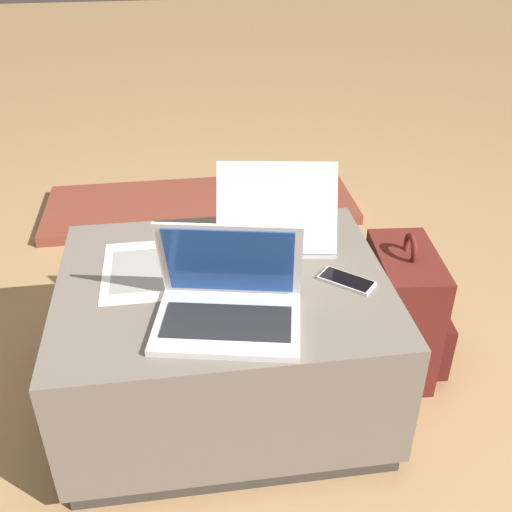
# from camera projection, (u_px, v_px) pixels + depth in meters

# --- Properties ---
(ground_plane) EXTENTS (14.00, 14.00, 0.00)m
(ground_plane) POSITION_uv_depth(u_px,v_px,m) (227.00, 395.00, 1.78)
(ground_plane) COLOR tan
(ottoman) EXTENTS (0.86, 0.69, 0.42)m
(ottoman) POSITION_uv_depth(u_px,v_px,m) (225.00, 340.00, 1.67)
(ottoman) COLOR #3D3832
(ottoman) RESTS_ON ground_plane
(laptop_near) EXTENTS (0.38, 0.30, 0.24)m
(laptop_near) POSITION_uv_depth(u_px,v_px,m) (228.00, 301.00, 1.39)
(laptop_near) COLOR silver
(laptop_near) RESTS_ON ottoman
(laptop_far) EXTENTS (0.36, 0.30, 0.24)m
(laptop_far) POSITION_uv_depth(u_px,v_px,m) (276.00, 225.00, 1.70)
(laptop_far) COLOR silver
(laptop_far) RESTS_ON ottoman
(cell_phone) EXTENTS (0.15, 0.14, 0.01)m
(cell_phone) POSITION_uv_depth(u_px,v_px,m) (347.00, 281.00, 1.54)
(cell_phone) COLOR white
(cell_phone) RESTS_ON ottoman
(backpack) EXTENTS (0.24, 0.32, 0.47)m
(backpack) POSITION_uv_depth(u_px,v_px,m) (403.00, 314.00, 1.79)
(backpack) COLOR #5B1E19
(backpack) RESTS_ON ground_plane
(paper_sheet) EXTENTS (0.21, 0.30, 0.00)m
(paper_sheet) POSITION_uv_depth(u_px,v_px,m) (143.00, 270.00, 1.59)
(paper_sheet) COLOR white
(paper_sheet) RESTS_ON ottoman
(fireplace_hearth) EXTENTS (1.40, 0.50, 0.04)m
(fireplace_hearth) POSITION_uv_depth(u_px,v_px,m) (201.00, 205.00, 2.77)
(fireplace_hearth) COLOR brown
(fireplace_hearth) RESTS_ON ground_plane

